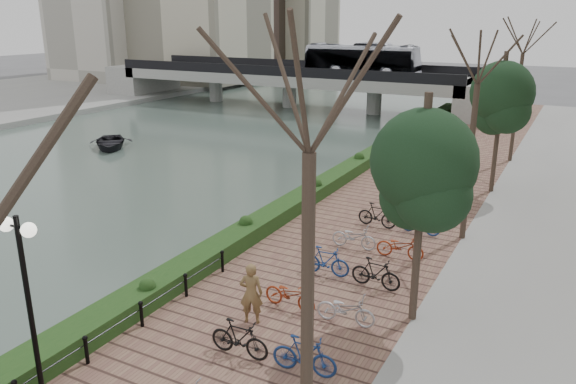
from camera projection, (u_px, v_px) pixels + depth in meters
The scene contains 10 objects.
river_water at pixel (159, 145), 40.14m from camera, with size 30.00×130.00×0.02m, color #44564E.
promenade at pixel (378, 216), 25.26m from camera, with size 8.00×75.00×0.50m, color brown.
hedge at pixel (331, 181), 28.72m from camera, with size 1.10×56.00×0.60m, color #143815.
chain_fence at pixel (54, 373), 13.17m from camera, with size 0.10×14.10×0.70m.
lamppost at pixel (24, 270), 11.83m from camera, with size 1.02×0.32×4.45m.
pedestrian at pixel (251, 293), 15.77m from camera, with size 0.66×0.43×1.81m, color brown.
bicycle_parking at pixel (333, 285), 17.22m from camera, with size 2.40×14.69×1.00m.
street_trees at pixel (450, 181), 18.38m from camera, with size 3.20×37.12×6.80m.
bridge at pixel (303, 74), 55.29m from camera, with size 36.00×10.77×6.50m.
boat at pixel (110, 142), 39.07m from camera, with size 2.98×4.18×0.87m, color black.
Camera 1 is at (11.56, -5.40, 8.85)m, focal length 35.00 mm.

